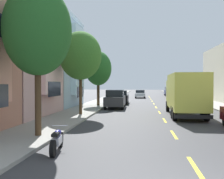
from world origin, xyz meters
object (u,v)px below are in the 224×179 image
street_tree_second (80,56)px  street_tree_nearest (38,30)px  moving_silver_sedan (140,94)px  parked_pickup_black (120,97)px  parked_sedan_red (173,93)px  parked_suv_charcoal (115,99)px  delivery_box_truck (185,92)px  parked_motorcycle (57,141)px  street_tree_third (98,69)px  parked_suv_navy (169,91)px

street_tree_second → street_tree_nearest: bearing=-90.0°
street_tree_second → moving_silver_sedan: 27.83m
street_tree_second → parked_pickup_black: size_ratio=1.23×
parked_sedan_red → parked_suv_charcoal: (-8.78, -23.79, 0.24)m
delivery_box_truck → parked_motorcycle: 13.11m
street_tree_second → parked_pickup_black: (2.11, 12.82, -3.94)m
moving_silver_sedan → parked_motorcycle: 37.78m
parked_sedan_red → parked_pickup_black: bearing=-116.3°
parked_suv_charcoal → street_tree_second: bearing=-107.1°
street_tree_nearest → parked_pickup_black: (2.11, 21.14, -4.19)m
street_tree_third → delivery_box_truck: street_tree_third is taller
street_tree_second → parked_suv_charcoal: (2.08, 6.76, -3.78)m
delivery_box_truck → parked_suv_navy: (2.68, 35.56, -0.90)m
street_tree_nearest → parked_suv_navy: bearing=76.3°
street_tree_third → parked_suv_charcoal: 4.19m
street_tree_second → parked_suv_charcoal: bearing=72.9°
parked_pickup_black → moving_silver_sedan: bearing=80.2°
parked_suv_charcoal → parked_pickup_black: parked_suv_charcoal is taller
parked_suv_navy → parked_motorcycle: size_ratio=2.35×
parked_pickup_black → parked_motorcycle: parked_pickup_black is taller
delivery_box_truck → moving_silver_sedan: delivery_box_truck is taller
street_tree_second → street_tree_third: bearing=90.0°
parked_motorcycle → street_tree_second: bearing=98.9°
street_tree_nearest → parked_suv_navy: size_ratio=1.46×
street_tree_second → parked_sedan_red: bearing=70.4°
street_tree_nearest → parked_suv_charcoal: bearing=82.2°
street_tree_third → parked_sedan_red: 24.99m
street_tree_nearest → delivery_box_truck: bearing=47.9°
street_tree_third → parked_sedan_red: bearing=64.0°
delivery_box_truck → moving_silver_sedan: 26.66m
street_tree_second → parked_motorcycle: 11.49m
street_tree_third → delivery_box_truck: bearing=-42.7°
street_tree_third → parked_motorcycle: (1.65, -18.83, -3.86)m
moving_silver_sedan → parked_motorcycle: (-2.95, -37.66, -0.34)m
parked_motorcycle → delivery_box_truck: bearing=59.8°
parked_suv_navy → parked_suv_charcoal: size_ratio=0.99×
moving_silver_sedan → parked_motorcycle: bearing=-94.5°
parked_suv_charcoal → parked_pickup_black: bearing=89.7°
street_tree_second → moving_silver_sedan: street_tree_second is taller
delivery_box_truck → parked_pickup_black: bearing=116.8°
street_tree_second → parked_suv_charcoal: 8.02m
parked_pickup_black → parked_motorcycle: 23.34m
parked_suv_navy → parked_sedan_red: (-0.01, -5.77, -0.24)m
moving_silver_sedan → street_tree_second: bearing=-99.6°
parked_suv_navy → parked_motorcycle: 47.73m
street_tree_nearest → parked_suv_navy: 46.12m
delivery_box_truck → parked_sedan_red: delivery_box_truck is taller
street_tree_second → moving_silver_sedan: (4.60, 27.15, -4.02)m
parked_sedan_red → parked_suv_charcoal: 25.36m
delivery_box_truck → parked_suv_navy: 35.67m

